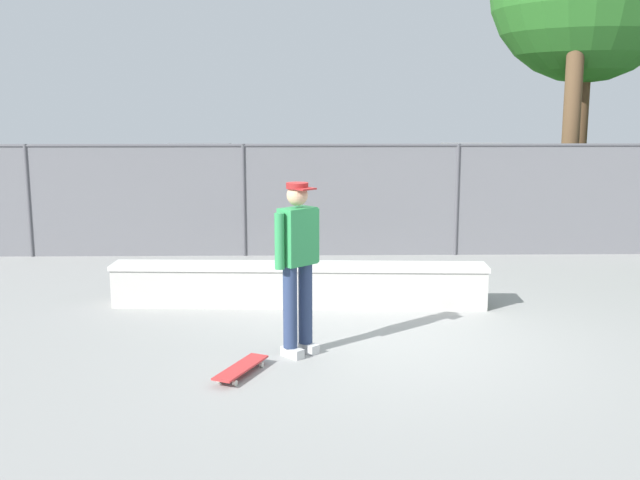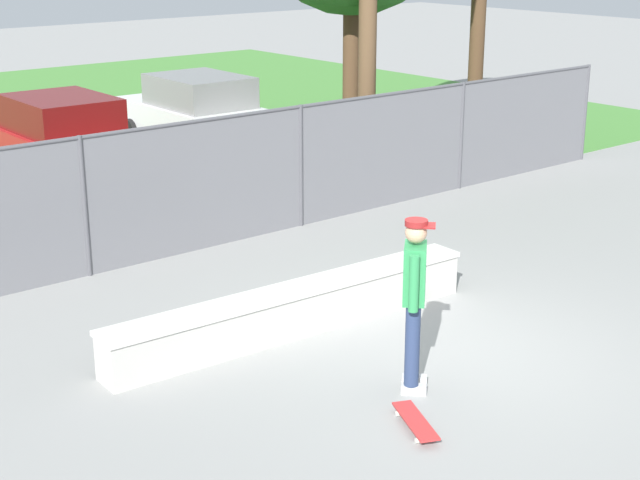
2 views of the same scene
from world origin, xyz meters
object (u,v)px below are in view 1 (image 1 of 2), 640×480
object	(u,v)px
skateboarder	(298,260)
car_silver	(195,178)
car_red	(343,180)
skateboard	(241,368)
car_white	(478,177)
concrete_ledge	(299,285)

from	to	relation	value
skateboarder	car_silver	distance (m)	11.13
skateboarder	car_red	world-z (taller)	skateboarder
skateboard	car_red	bearing A→B (deg)	81.90
skateboard	car_white	distance (m)	12.65
skateboard	car_white	xyz separation A→B (m)	(4.99, 11.60, 0.77)
concrete_ledge	skateboarder	xyz separation A→B (m)	(0.01, -1.95, 0.75)
skateboarder	skateboard	world-z (taller)	skateboarder
skateboarder	car_white	distance (m)	11.84
skateboard	car_white	world-z (taller)	car_white
concrete_ledge	car_red	xyz separation A→B (m)	(1.00, 8.36, 0.55)
skateboard	concrete_ledge	bearing A→B (deg)	77.90
skateboarder	skateboard	distance (m)	1.27
car_silver	car_white	xyz separation A→B (m)	(7.06, 0.16, 0.00)
skateboarder	car_red	distance (m)	10.37
concrete_ledge	skateboard	xyz separation A→B (m)	(-0.55, -2.57, -0.21)
skateboard	car_silver	world-z (taller)	car_silver
concrete_ledge	skateboarder	size ratio (longest dim) A/B	2.69
concrete_ledge	car_silver	bearing A→B (deg)	106.54
concrete_ledge	car_white	distance (m)	10.07
car_silver	skateboard	bearing A→B (deg)	-79.70
skateboard	car_white	size ratio (longest dim) A/B	0.19
car_red	car_white	world-z (taller)	same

